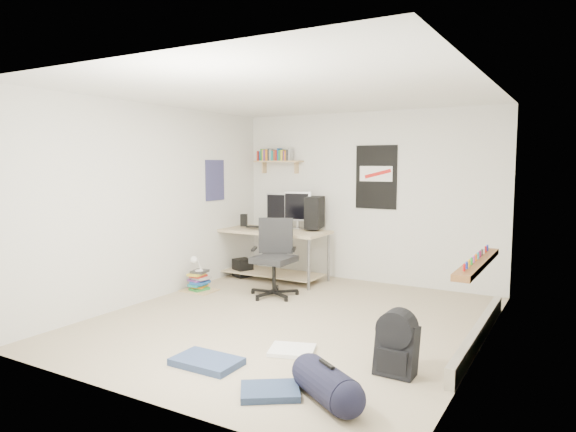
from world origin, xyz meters
The scene contains 26 objects.
floor centered at (0.00, 0.00, -0.01)m, with size 4.00×4.50×0.01m, color gray.
ceiling centered at (0.00, 0.00, 2.50)m, with size 4.00×4.50×0.01m, color white.
back_wall centered at (0.00, 2.25, 1.25)m, with size 4.00×0.01×2.50m, color silver.
left_wall centered at (-2.00, 0.00, 1.25)m, with size 0.01×4.50×2.50m, color silver.
right_wall centered at (2.00, 0.00, 1.25)m, with size 0.01×4.50×2.50m, color silver.
desk centered at (-1.26, 1.63, 0.36)m, with size 1.72×0.75×0.78m, color tan.
monitor_left centered at (-1.34, 1.94, 0.99)m, with size 0.38×0.09×0.41m, color #B9B9BF.
monitor_right centered at (-0.99, 1.94, 1.01)m, with size 0.41×0.10×0.45m, color #B7B6BC.
pc_tower centered at (-0.70, 1.94, 1.02)m, with size 0.21×0.45×0.47m, color black.
keyboard centered at (-1.46, 1.58, 0.79)m, with size 0.37×0.13×0.02m, color black.
speaker_left centered at (-1.75, 1.60, 0.88)m, with size 0.09×0.09×0.19m, color black.
speaker_right centered at (-0.71, 1.83, 0.87)m, with size 0.09×0.09×0.18m, color black.
office_chair centered at (-0.71, 0.81, 0.49)m, with size 0.67×0.67×1.03m, color black.
wall_shelf centered at (-1.45, 2.14, 1.78)m, with size 0.80×0.22×0.24m, color tan.
poster_back_wall centered at (0.15, 2.23, 1.55)m, with size 0.62×0.03×0.92m, color black.
poster_left_wall centered at (-1.99, 1.20, 1.50)m, with size 0.02×0.42×0.60m, color navy.
window centered at (1.95, 0.30, 1.45)m, with size 0.10×1.50×1.26m, color brown.
baseboard_heater centered at (1.96, 0.30, 0.09)m, with size 0.08×2.50×0.18m, color #B7B2A8.
backpack centered at (1.49, -0.82, 0.20)m, with size 0.33×0.26×0.44m, color black.
duffel_bag centered at (1.21, -1.58, 0.14)m, with size 0.28×0.28×0.54m, color black.
tshirt centered at (0.50, -0.84, 0.02)m, with size 0.41×0.35×0.04m, color silver.
jeans_a centered at (0.01, -1.48, 0.03)m, with size 0.58×0.37×0.06m, color navy.
jeans_b centered at (0.79, -1.69, 0.03)m, with size 0.44×0.33×0.06m, color navy.
book_stack centered at (-1.75, 0.52, 0.15)m, with size 0.43×0.35×0.29m, color brown.
desk_lamp centered at (-1.73, 0.50, 0.38)m, with size 0.11×0.18×0.18m, color silver.
subwoofer centered at (-1.75, 1.56, 0.14)m, with size 0.24×0.24×0.27m, color black.
Camera 1 is at (2.78, -4.85, 1.75)m, focal length 32.00 mm.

